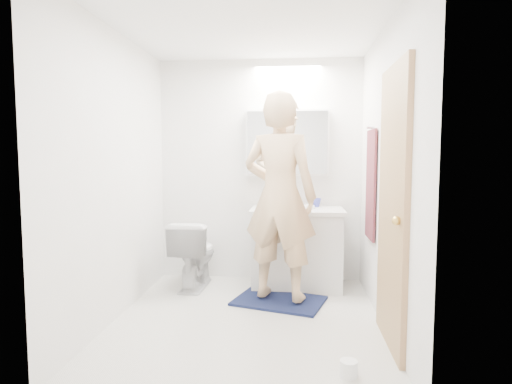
# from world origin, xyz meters

# --- Properties ---
(floor) EXTENTS (2.50, 2.50, 0.00)m
(floor) POSITION_xyz_m (0.00, 0.00, 0.00)
(floor) COLOR silver
(floor) RESTS_ON ground
(ceiling) EXTENTS (2.50, 2.50, 0.00)m
(ceiling) POSITION_xyz_m (0.00, 0.00, 2.40)
(ceiling) COLOR white
(ceiling) RESTS_ON floor
(wall_back) EXTENTS (2.50, 0.00, 2.50)m
(wall_back) POSITION_xyz_m (0.00, 1.25, 1.20)
(wall_back) COLOR white
(wall_back) RESTS_ON floor
(wall_front) EXTENTS (2.50, 0.00, 2.50)m
(wall_front) POSITION_xyz_m (0.00, -1.25, 1.20)
(wall_front) COLOR white
(wall_front) RESTS_ON floor
(wall_left) EXTENTS (0.00, 2.50, 2.50)m
(wall_left) POSITION_xyz_m (-1.10, 0.00, 1.20)
(wall_left) COLOR white
(wall_left) RESTS_ON floor
(wall_right) EXTENTS (0.00, 2.50, 2.50)m
(wall_right) POSITION_xyz_m (1.10, 0.00, 1.20)
(wall_right) COLOR white
(wall_right) RESTS_ON floor
(vanity_cabinet) EXTENTS (0.90, 0.55, 0.78)m
(vanity_cabinet) POSITION_xyz_m (0.41, 0.96, 0.39)
(vanity_cabinet) COLOR silver
(vanity_cabinet) RESTS_ON floor
(countertop) EXTENTS (0.95, 0.58, 0.04)m
(countertop) POSITION_xyz_m (0.41, 0.96, 0.80)
(countertop) COLOR silver
(countertop) RESTS_ON vanity_cabinet
(sink_basin) EXTENTS (0.36, 0.36, 0.03)m
(sink_basin) POSITION_xyz_m (0.41, 0.99, 0.84)
(sink_basin) COLOR white
(sink_basin) RESTS_ON countertop
(faucet) EXTENTS (0.02, 0.02, 0.16)m
(faucet) POSITION_xyz_m (0.41, 1.19, 0.90)
(faucet) COLOR silver
(faucet) RESTS_ON countertop
(medicine_cabinet) EXTENTS (0.88, 0.14, 0.70)m
(medicine_cabinet) POSITION_xyz_m (0.30, 1.18, 1.50)
(medicine_cabinet) COLOR white
(medicine_cabinet) RESTS_ON wall_back
(mirror_panel) EXTENTS (0.84, 0.01, 0.66)m
(mirror_panel) POSITION_xyz_m (0.30, 1.10, 1.50)
(mirror_panel) COLOR silver
(mirror_panel) RESTS_ON medicine_cabinet
(toilet) EXTENTS (0.42, 0.70, 0.70)m
(toilet) POSITION_xyz_m (-0.65, 0.85, 0.35)
(toilet) COLOR silver
(toilet) RESTS_ON floor
(bath_rug) EXTENTS (0.93, 0.76, 0.02)m
(bath_rug) POSITION_xyz_m (0.25, 0.46, 0.01)
(bath_rug) COLOR #131A3C
(bath_rug) RESTS_ON floor
(person) EXTENTS (0.79, 0.63, 1.89)m
(person) POSITION_xyz_m (0.25, 0.46, 0.99)
(person) COLOR #DAB283
(person) RESTS_ON bath_rug
(door) EXTENTS (0.04, 0.80, 2.00)m
(door) POSITION_xyz_m (1.08, -0.35, 1.00)
(door) COLOR tan
(door) RESTS_ON wall_right
(door_knob) EXTENTS (0.06, 0.06, 0.06)m
(door_knob) POSITION_xyz_m (1.04, -0.65, 0.95)
(door_knob) COLOR gold
(door_knob) RESTS_ON door
(towel) EXTENTS (0.02, 0.42, 1.00)m
(towel) POSITION_xyz_m (1.08, 0.55, 1.10)
(towel) COLOR #191238
(towel) RESTS_ON wall_right
(towel_hook) EXTENTS (0.07, 0.02, 0.02)m
(towel_hook) POSITION_xyz_m (1.07, 0.55, 1.62)
(towel_hook) COLOR silver
(towel_hook) RESTS_ON wall_right
(soap_bottle_a) EXTENTS (0.12, 0.12, 0.22)m
(soap_bottle_a) POSITION_xyz_m (0.14, 1.11, 0.93)
(soap_bottle_a) COLOR beige
(soap_bottle_a) RESTS_ON countertop
(soap_bottle_b) EXTENTS (0.11, 0.11, 0.19)m
(soap_bottle_b) POSITION_xyz_m (0.20, 1.15, 0.91)
(soap_bottle_b) COLOR #5B87C4
(soap_bottle_b) RESTS_ON countertop
(toothbrush_cup) EXTENTS (0.13, 0.13, 0.09)m
(toothbrush_cup) POSITION_xyz_m (0.61, 1.12, 0.87)
(toothbrush_cup) COLOR #3C43B4
(toothbrush_cup) RESTS_ON countertop
(toilet_paper_roll) EXTENTS (0.11, 0.11, 0.10)m
(toilet_paper_roll) POSITION_xyz_m (0.73, -0.85, 0.05)
(toilet_paper_roll) COLOR white
(toilet_paper_roll) RESTS_ON floor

